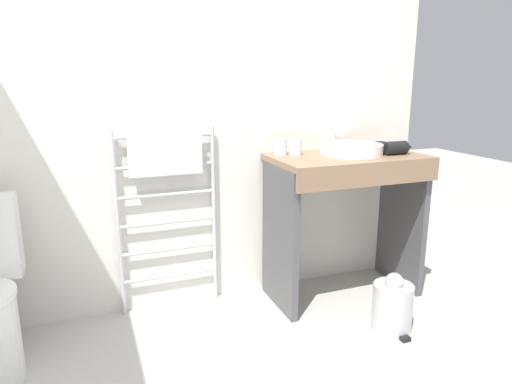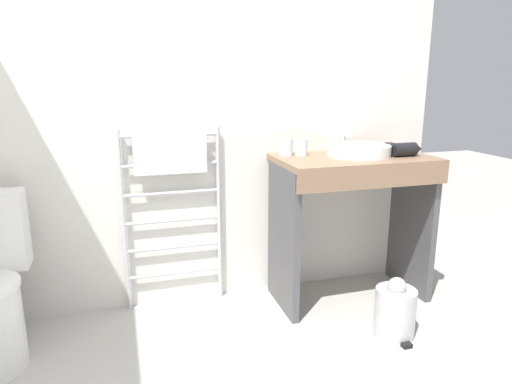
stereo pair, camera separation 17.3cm
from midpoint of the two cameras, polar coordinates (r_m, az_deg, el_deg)
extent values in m
cube|color=silver|center=(2.72, -10.74, 13.13)|extent=(3.11, 0.12, 2.63)
cylinder|color=silver|center=(2.70, -18.62, -4.13)|extent=(0.02, 0.02, 1.08)
cylinder|color=silver|center=(2.78, -7.05, -3.01)|extent=(0.02, 0.02, 1.08)
cylinder|color=silver|center=(2.85, -12.38, -10.21)|extent=(0.56, 0.02, 0.02)
cylinder|color=silver|center=(2.78, -12.56, -7.05)|extent=(0.56, 0.02, 0.02)
cylinder|color=silver|center=(2.73, -12.75, -3.75)|extent=(0.56, 0.02, 0.02)
cylinder|color=silver|center=(2.68, -12.94, -0.33)|extent=(0.56, 0.02, 0.02)
cylinder|color=silver|center=(2.65, -13.14, 3.20)|extent=(0.56, 0.02, 0.02)
cylinder|color=silver|center=(2.62, -13.34, 6.81)|extent=(0.56, 0.02, 0.02)
cube|color=silver|center=(2.61, -13.13, 4.50)|extent=(0.41, 0.04, 0.23)
cube|color=#84664C|center=(2.77, 9.62, 4.18)|extent=(0.92, 0.52, 0.03)
cube|color=#84664C|center=(2.58, 12.37, 1.78)|extent=(0.92, 0.02, 0.10)
cube|color=#4C4C4F|center=(2.70, 1.14, -5.79)|extent=(0.04, 0.44, 0.86)
cube|color=#4C4C4F|center=(3.12, 16.25, -3.59)|extent=(0.04, 0.44, 0.86)
cylinder|color=white|center=(2.81, 10.12, 5.32)|extent=(0.38, 0.38, 0.06)
cylinder|color=silver|center=(2.81, 10.15, 5.89)|extent=(0.31, 0.31, 0.01)
cylinder|color=silver|center=(2.98, 8.11, 6.39)|extent=(0.02, 0.02, 0.12)
cylinder|color=silver|center=(2.94, 8.57, 7.17)|extent=(0.02, 0.09, 0.02)
cylinder|color=silver|center=(2.74, 1.26, 5.70)|extent=(0.08, 0.08, 0.10)
cylinder|color=silver|center=(2.75, 3.14, 5.64)|extent=(0.08, 0.08, 0.10)
cylinder|color=black|center=(2.85, 15.32, 5.33)|extent=(0.15, 0.08, 0.08)
cone|color=black|center=(2.91, 16.91, 5.39)|extent=(0.05, 0.07, 0.07)
cube|color=black|center=(2.90, 13.85, 5.55)|extent=(0.05, 0.08, 0.06)
cylinder|color=#B7B7BC|center=(2.64, 14.83, -13.81)|extent=(0.22, 0.22, 0.27)
sphere|color=#B7B7BC|center=(2.58, 15.05, -10.80)|extent=(0.10, 0.10, 0.10)
cube|color=black|center=(2.62, 16.29, -17.25)|extent=(0.05, 0.04, 0.02)
camera|label=1|loc=(0.09, -92.12, -0.53)|focal=32.00mm
camera|label=2|loc=(0.09, 87.88, 0.53)|focal=32.00mm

